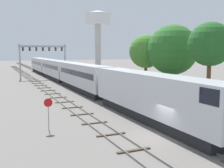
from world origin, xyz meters
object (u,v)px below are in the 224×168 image
at_px(passenger_train, 66,72).
at_px(stop_sign, 48,110).
at_px(trackside_tree_right, 210,44).
at_px(water_tower, 98,22).
at_px(signal_gantry, 43,53).
at_px(trackside_tree_mid, 173,50).
at_px(trackside_tree_left, 146,51).

height_order(passenger_train, stop_sign, passenger_train).
bearing_deg(trackside_tree_right, water_tower, 79.64).
bearing_deg(signal_gantry, trackside_tree_mid, -64.33).
height_order(trackside_tree_left, trackside_tree_mid, trackside_tree_mid).
xyz_separation_m(passenger_train, signal_gantry, (-2.25, 14.54, 3.94)).
bearing_deg(trackside_tree_left, stop_sign, -138.00).
distance_m(trackside_tree_left, trackside_tree_right, 14.71).
distance_m(passenger_train, stop_sign, 34.76).
bearing_deg(water_tower, trackside_tree_left, -103.54).
relative_size(water_tower, trackside_tree_right, 2.21).
distance_m(passenger_train, trackside_tree_left, 18.59).
relative_size(trackside_tree_left, trackside_tree_mid, 0.87).
height_order(passenger_train, trackside_tree_left, trackside_tree_left).
xyz_separation_m(passenger_train, water_tower, (27.50, 52.72, 16.83)).
bearing_deg(trackside_tree_mid, signal_gantry, 115.67).
relative_size(water_tower, trackside_tree_left, 2.40).
xyz_separation_m(water_tower, trackside_tree_mid, (-13.72, -71.52, -12.19)).
bearing_deg(stop_sign, trackside_tree_mid, 31.33).
bearing_deg(trackside_tree_right, trackside_tree_mid, 83.34).
height_order(water_tower, stop_sign, water_tower).
xyz_separation_m(signal_gantry, trackside_tree_mid, (16.03, -33.34, 0.70)).
bearing_deg(passenger_train, stop_sign, -106.72).
bearing_deg(water_tower, signal_gantry, -127.92).
distance_m(passenger_train, trackside_tree_right, 31.74).
xyz_separation_m(trackside_tree_left, trackside_tree_right, (1.20, -14.63, 0.94)).
height_order(passenger_train, signal_gantry, signal_gantry).
bearing_deg(signal_gantry, trackside_tree_left, -64.39).
distance_m(water_tower, stop_sign, 95.45).
distance_m(signal_gantry, stop_sign, 48.67).
height_order(signal_gantry, trackside_tree_right, trackside_tree_right).
relative_size(passenger_train, trackside_tree_right, 8.25).
relative_size(stop_sign, trackside_tree_right, 0.26).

